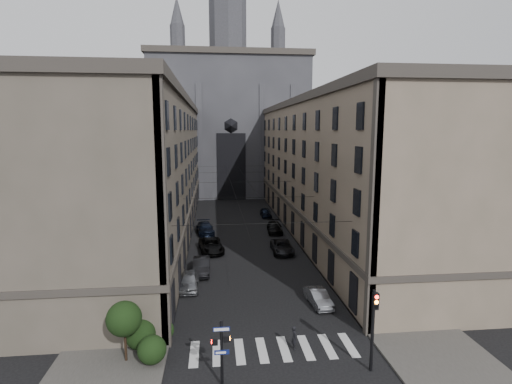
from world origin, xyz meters
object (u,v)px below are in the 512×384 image
object	(u,v)px
traffic_light_right	(374,321)
car_left_near	(189,281)
car_right_midfar	(275,228)
car_right_far	(266,213)
car_right_midnear	(282,247)
car_left_midfar	(211,245)
pedestrian_signal_left	(221,348)
car_left_far	(205,228)
pedestrian	(294,337)
car_right_near	(318,297)
gothic_tower	(229,116)
car_left_midnear	(202,266)

from	to	relation	value
traffic_light_right	car_left_near	distance (m)	18.63
traffic_light_right	car_right_midfar	world-z (taller)	traffic_light_right
car_left_near	car_right_far	bearing A→B (deg)	68.82
car_right_midnear	car_left_midfar	bearing A→B (deg)	173.48
pedestrian_signal_left	car_left_near	bearing A→B (deg)	100.42
car_left_far	pedestrian	distance (m)	31.87
car_right_midfar	pedestrian	world-z (taller)	pedestrian
pedestrian_signal_left	car_right_midfar	distance (m)	35.23
pedestrian_signal_left	car_right_midnear	world-z (taller)	pedestrian_signal_left
car_right_near	car_left_near	bearing A→B (deg)	151.41
car_left_near	pedestrian_signal_left	bearing A→B (deg)	-80.45
traffic_light_right	gothic_tower	bearing A→B (deg)	94.38
car_left_near	car_left_far	world-z (taller)	car_left_far
car_left_near	pedestrian	xyz separation A→B (m)	(7.62, -11.18, 0.07)
gothic_tower	car_right_near	xyz separation A→B (m)	(4.82, -63.52, -17.14)
car_left_midnear	car_left_midfar	xyz separation A→B (m)	(0.96, 7.31, 0.00)
traffic_light_right	car_right_near	xyz separation A→B (m)	(-0.78, 9.52, -2.63)
gothic_tower	car_right_midfar	distance (m)	43.10
gothic_tower	car_left_near	bearing A→B (deg)	-96.01
car_left_midfar	car_right_midfar	world-z (taller)	car_left_midfar
car_left_midnear	car_left_far	distance (m)	16.07
gothic_tower	traffic_light_right	bearing A→B (deg)	-85.62
gothic_tower	car_right_midfar	size ratio (longest dim) A/B	11.48
pedestrian_signal_left	pedestrian	world-z (taller)	pedestrian_signal_left
gothic_tower	pedestrian_signal_left	distance (m)	75.15
pedestrian	gothic_tower	bearing A→B (deg)	-6.33
traffic_light_right	car_left_midfar	xyz separation A→B (m)	(-9.80, 25.45, -2.49)
gothic_tower	car_right_near	distance (m)	65.97
traffic_light_right	car_left_near	size ratio (longest dim) A/B	1.18
car_left_midnear	car_right_midfar	world-z (taller)	car_left_midnear
car_left_near	car_right_midfar	xyz separation A→B (m)	(11.06, 19.57, -0.02)
pedestrian_signal_left	car_left_midnear	distance (m)	18.69
gothic_tower	car_left_near	world-z (taller)	gothic_tower
traffic_light_right	car_right_far	bearing A→B (deg)	90.78
car_right_near	pedestrian	distance (m)	7.34
car_left_midfar	car_right_near	world-z (taller)	car_left_midfar
traffic_light_right	car_left_midnear	bearing A→B (deg)	120.69
car_left_midnear	car_right_midnear	world-z (taller)	car_left_midnear
car_right_near	car_right_midnear	bearing A→B (deg)	86.39
car_left_midnear	pedestrian	distance (m)	16.49
car_left_far	pedestrian	xyz separation A→B (m)	(6.50, -31.20, 0.03)
car_right_midnear	car_right_far	size ratio (longest dim) A/B	1.24
car_right_near	car_right_midnear	size ratio (longest dim) A/B	0.76
pedestrian_signal_left	car_left_far	xyz separation A→B (m)	(-1.56, 34.63, -1.53)
car_left_far	car_right_midfar	world-z (taller)	car_left_far
gothic_tower	car_right_midnear	bearing A→B (deg)	-84.96
car_right_near	car_left_midfar	bearing A→B (deg)	113.89
car_right_midfar	pedestrian_signal_left	bearing A→B (deg)	-100.30
car_right_midfar	car_right_near	bearing A→B (deg)	-86.64
car_left_near	car_right_midfar	world-z (taller)	car_left_near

